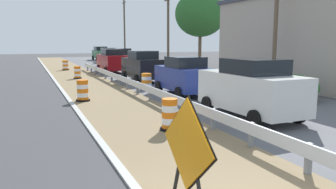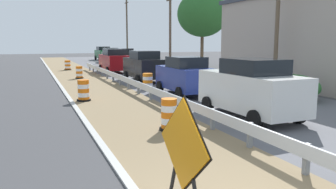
# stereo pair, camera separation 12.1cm
# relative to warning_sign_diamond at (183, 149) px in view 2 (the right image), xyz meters

# --- Properties ---
(guardrail_median) EXTENTS (0.18, 59.67, 0.71)m
(guardrail_median) POSITION_rel_warning_sign_diamond_xyz_m (3.02, 0.34, -0.54)
(guardrail_median) COLOR silver
(guardrail_median) RESTS_ON ground
(warning_sign_diamond) EXTENTS (0.18, 1.71, 2.00)m
(warning_sign_diamond) POSITION_rel_warning_sign_diamond_xyz_m (0.00, 0.00, 0.00)
(warning_sign_diamond) COLOR black
(warning_sign_diamond) RESTS_ON ground
(traffic_barrel_nearest) EXTENTS (0.64, 0.64, 1.04)m
(traffic_barrel_nearest) POSITION_rel_warning_sign_diamond_xyz_m (1.74, 4.94, -0.59)
(traffic_barrel_nearest) COLOR orange
(traffic_barrel_nearest) RESTS_ON ground
(traffic_barrel_close) EXTENTS (0.68, 0.68, 1.03)m
(traffic_barrel_close) POSITION_rel_warning_sign_diamond_xyz_m (-0.03, 11.59, -0.60)
(traffic_barrel_close) COLOR orange
(traffic_barrel_close) RESTS_ON ground
(traffic_barrel_mid) EXTENTS (0.74, 0.74, 0.97)m
(traffic_barrel_mid) POSITION_rel_warning_sign_diamond_xyz_m (4.14, 14.24, -0.63)
(traffic_barrel_mid) COLOR orange
(traffic_barrel_mid) RESTS_ON ground
(traffic_barrel_far) EXTENTS (0.63, 0.63, 0.95)m
(traffic_barrel_far) POSITION_rel_warning_sign_diamond_xyz_m (1.14, 22.03, -0.64)
(traffic_barrel_far) COLOR orange
(traffic_barrel_far) RESTS_ON ground
(traffic_barrel_farther) EXTENTS (0.71, 0.71, 0.97)m
(traffic_barrel_farther) POSITION_rel_warning_sign_diamond_xyz_m (1.12, 30.52, -0.63)
(traffic_barrel_farther) COLOR orange
(traffic_barrel_farther) RESTS_ON ground
(car_lead_near_lane) EXTENTS (2.25, 4.66, 2.24)m
(car_lead_near_lane) POSITION_rel_warning_sign_diamond_xyz_m (5.32, 5.53, 0.06)
(car_lead_near_lane) COLOR silver
(car_lead_near_lane) RESTS_ON ground
(car_trailing_near_lane) EXTENTS (2.16, 4.67, 1.98)m
(car_trailing_near_lane) POSITION_rel_warning_sign_diamond_xyz_m (8.04, 41.78, -0.07)
(car_trailing_near_lane) COLOR #195128
(car_trailing_near_lane) RESTS_ON ground
(car_lead_far_lane) EXTENTS (2.10, 4.09, 2.06)m
(car_lead_far_lane) POSITION_rel_warning_sign_diamond_xyz_m (5.35, 11.50, -0.03)
(car_lead_far_lane) COLOR navy
(car_lead_far_lane) RESTS_ON ground
(car_mid_far_lane) EXTENTS (2.07, 4.13, 2.04)m
(car_mid_far_lane) POSITION_rel_warning_sign_diamond_xyz_m (8.18, 34.59, -0.04)
(car_mid_far_lane) COLOR black
(car_mid_far_lane) RESTS_ON ground
(car_trailing_far_lane) EXTENTS (2.17, 4.59, 2.18)m
(car_trailing_far_lane) POSITION_rel_warning_sign_diamond_xyz_m (4.87, 26.19, 0.03)
(car_trailing_far_lane) COLOR maroon
(car_trailing_far_lane) RESTS_ON ground
(car_distant_a) EXTENTS (2.20, 4.38, 2.07)m
(car_distant_a) POSITION_rel_warning_sign_diamond_xyz_m (8.21, 47.85, -0.02)
(car_distant_a) COLOR #195128
(car_distant_a) RESTS_ON ground
(car_distant_b) EXTENTS (2.11, 4.55, 2.20)m
(car_distant_b) POSITION_rel_warning_sign_diamond_xyz_m (5.26, 18.44, 0.04)
(car_distant_b) COLOR black
(car_distant_b) RESTS_ON ground
(roadside_shop_near) EXTENTS (7.14, 12.73, 6.00)m
(roadside_shop_near) POSITION_rel_warning_sign_diamond_xyz_m (15.35, 12.74, 1.95)
(roadside_shop_near) COLOR #AD9E8E
(roadside_shop_near) RESTS_ON ground
(utility_pole_near) EXTENTS (0.24, 1.80, 8.32)m
(utility_pole_near) POSITION_rel_warning_sign_diamond_xyz_m (10.92, 11.03, 3.25)
(utility_pole_near) COLOR brown
(utility_pole_near) RESTS_ON ground
(utility_pole_mid) EXTENTS (0.24, 1.80, 7.40)m
(utility_pole_mid) POSITION_rel_warning_sign_diamond_xyz_m (10.74, 26.75, 2.79)
(utility_pole_mid) COLOR brown
(utility_pole_mid) RESTS_ON ground
(utility_pole_far) EXTENTS (0.24, 1.80, 9.08)m
(utility_pole_far) POSITION_rel_warning_sign_diamond_xyz_m (11.50, 45.83, 3.64)
(utility_pole_far) COLOR brown
(utility_pole_far) RESTS_ON ground
(bush_roadside) EXTENTS (2.57, 2.57, 1.27)m
(bush_roadside) POSITION_rel_warning_sign_diamond_xyz_m (9.55, 7.95, -0.43)
(bush_roadside) COLOR #286028
(bush_roadside) RESTS_ON ground
(tree_roadside) EXTENTS (5.57, 5.57, 8.36)m
(tree_roadside) POSITION_rel_warning_sign_diamond_xyz_m (15.52, 29.02, 4.78)
(tree_roadside) COLOR brown
(tree_roadside) RESTS_ON ground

